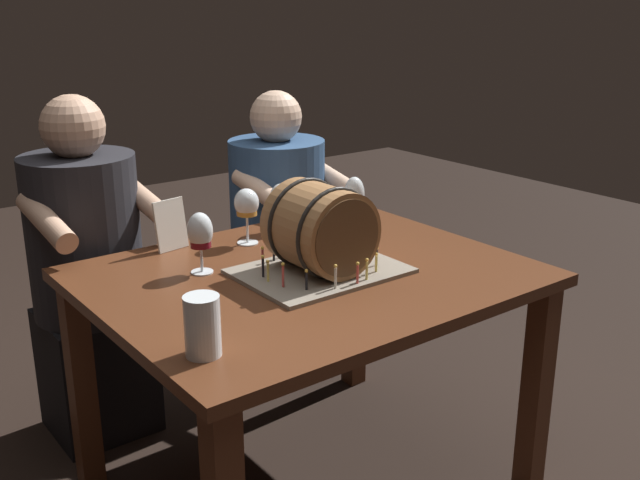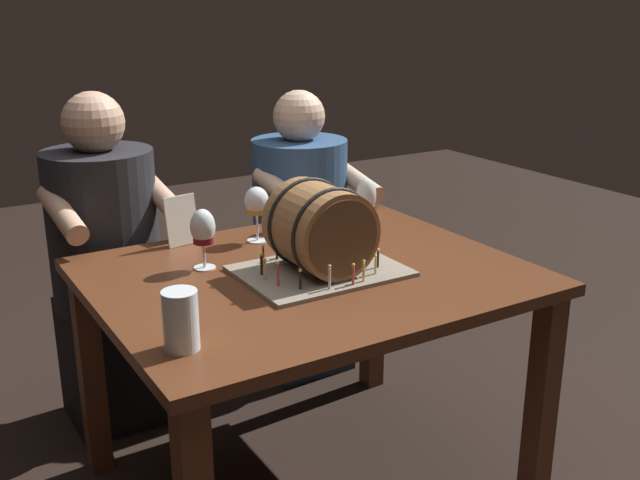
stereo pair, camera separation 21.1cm
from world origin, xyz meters
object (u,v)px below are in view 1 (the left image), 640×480
Objects in this scene: barrel_cake at (320,232)px; menu_card at (171,225)px; wine_glass_amber at (246,205)px; wine_glass_red at (200,234)px; wine_glass_rose at (281,200)px; wine_glass_empty at (315,201)px; person_seated_right at (279,242)px; beer_pint at (203,328)px; dining_table at (308,305)px; wine_glass_white at (354,197)px; person_seated_left at (89,279)px.

barrel_cake is 0.52m from menu_card.
wine_glass_red is at bearing -149.01° from wine_glass_amber.
wine_glass_rose is 1.03× the size of menu_card.
wine_glass_empty is 0.61m from person_seated_right.
wine_glass_amber reaches higher than beer_pint.
barrel_cake is (0.02, -0.03, 0.23)m from dining_table.
wine_glass_amber is (-0.02, 0.36, 0.00)m from barrel_cake.
menu_card is at bearing -153.59° from person_seated_right.
wine_glass_red is at bearing -178.87° from wine_glass_white.
person_seated_right reaches higher than menu_card.
wine_glass_white is at bearing -36.61° from person_seated_left.
person_seated_right is at bearing 16.78° from menu_card.
dining_table is 8.65× the size of beer_pint.
wine_glass_rose is at bearing 66.25° from dining_table.
wine_glass_red is at bearing 61.54° from beer_pint.
wine_glass_white is 1.41× the size of beer_pint.
person_seated_left is at bearing 104.55° from wine_glass_red.
menu_card is (-0.55, 0.23, -0.05)m from wine_glass_white.
person_seated_right is at bearing 61.67° from dining_table.
person_seated_right is at bearing 63.96° from barrel_cake.
dining_table is at bearing 121.50° from barrel_cake.
barrel_cake is at bearing 26.01° from beer_pint.
barrel_cake is at bearing -86.52° from wine_glass_amber.
dining_table is at bearing -131.45° from wine_glass_empty.
beer_pint is 0.76m from menu_card.
wine_glass_white is at bearing 1.13° from wine_glass_red.
beer_pint is at bearing -150.27° from wine_glass_white.
person_seated_left reaches higher than beer_pint.
person_seated_right reaches higher than wine_glass_white.
person_seated_left is at bearing 147.33° from wine_glass_rose.
person_seated_left is (-0.41, 0.76, -0.28)m from barrel_cake.
wine_glass_amber is at bearing -45.80° from person_seated_left.
wine_glass_amber is 0.24m from menu_card.
wine_glass_empty reaches higher than wine_glass_rose.
wine_glass_empty is 0.82m from person_seated_left.
wine_glass_white reaches higher than wine_glass_rose.
wine_glass_rose reaches higher than beer_pint.
menu_card is 0.42m from person_seated_left.
dining_table is at bearing -118.33° from person_seated_right.
barrel_cake is at bearing -109.46° from wine_glass_rose.
beer_pint is 1.04m from person_seated_left.
wine_glass_empty is (0.21, -0.09, -0.00)m from wine_glass_amber.
dining_table is 0.40m from wine_glass_amber.
beer_pint is 1.37m from person_seated_right.
wine_glass_rose is 0.51m from person_seated_right.
wine_glass_rose is at bearing 132.91° from wine_glass_white.
wine_glass_amber is at bearing 50.85° from beer_pint.
wine_glass_amber is 0.62m from person_seated_left.
beer_pint is (-0.66, -0.66, -0.04)m from wine_glass_rose.
dining_table is 7.57× the size of menu_card.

